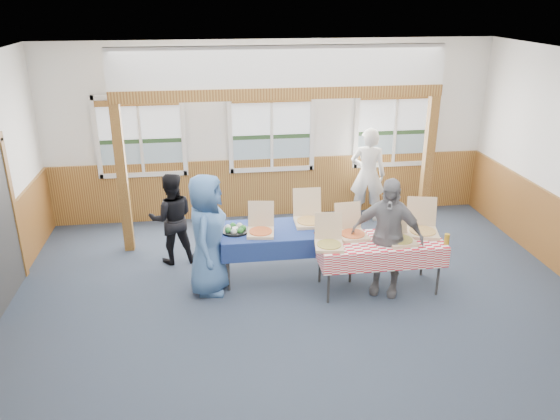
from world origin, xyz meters
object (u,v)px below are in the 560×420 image
object	(u,v)px
woman_black	(172,218)
person_grey	(387,237)
table_left	(287,232)
woman_white	(368,175)
man_blue	(207,235)
table_right	(380,244)

from	to	relation	value
woman_black	person_grey	xyz separation A→B (m)	(2.95, -1.35, 0.12)
table_left	person_grey	distance (m)	1.44
table_left	woman_white	world-z (taller)	woman_white
woman_white	man_blue	xyz separation A→B (m)	(-2.91, -2.25, -0.00)
table_right	table_left	bearing A→B (deg)	159.98
woman_black	man_blue	distance (m)	1.14
table_left	table_right	bearing A→B (deg)	-45.30
man_blue	woman_black	bearing A→B (deg)	40.39
woman_white	woman_black	bearing A→B (deg)	37.21
table_right	woman_black	distance (m)	3.15
table_right	man_blue	distance (m)	2.38
table_left	woman_white	size ratio (longest dim) A/B	1.22
table_right	person_grey	xyz separation A→B (m)	(0.07, -0.08, 0.14)
table_left	woman_black	xyz separation A→B (m)	(-1.68, 0.71, 0.02)
table_right	man_blue	world-z (taller)	man_blue
person_grey	woman_white	bearing A→B (deg)	105.90
table_left	man_blue	world-z (taller)	man_blue
woman_white	person_grey	distance (m)	2.64
woman_white	man_blue	distance (m)	3.68
table_right	woman_black	size ratio (longest dim) A/B	1.24
woman_white	woman_black	xyz separation A→B (m)	(-3.45, -1.25, -0.14)
woman_white	table_left	bearing A→B (deg)	65.11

